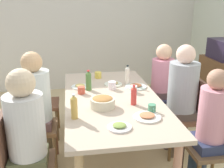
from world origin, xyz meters
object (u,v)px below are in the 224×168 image
object	(u,v)px
chair_2	(218,141)
bottle_3	(134,95)
bottle_0	(74,107)
side_cabinet	(221,88)
bottle_1	(127,76)
person_2	(211,123)
cup_1	(112,85)
person_0	(182,91)
cup_0	(98,75)
person_3	(162,79)
plate_1	(80,86)
cup_4	(134,89)
chair_3	(167,92)
cup_2	(81,90)
chair_1	(30,123)
bottle_2	(89,81)
chair_0	(187,112)
chair_4	(36,100)
cup_3	(152,108)
plate_4	(113,84)
person_5	(27,130)
plate_2	(119,127)
plate_3	(136,86)
bowl_0	(103,102)
plate_0	(147,116)
person_1	(36,100)
dining_table	(112,104)
chair_5	(19,159)

from	to	relation	value
chair_2	bottle_3	bearing A→B (deg)	-121.85
bottle_0	side_cabinet	xyz separation A→B (m)	(-1.31, 2.20, -0.40)
bottle_1	chair_2	bearing A→B (deg)	30.62
person_2	cup_1	size ratio (longest dim) A/B	9.50
person_0	cup_0	xyz separation A→B (m)	(-0.72, -0.86, 0.01)
person_3	plate_1	size ratio (longest dim) A/B	5.65
person_2	cup_4	size ratio (longest dim) A/B	10.45
chair_3	cup_2	xyz separation A→B (m)	(0.50, -1.19, 0.27)
chair_1	cup_4	world-z (taller)	chair_1
chair_3	bottle_2	world-z (taller)	bottle_2
chair_0	bottle_2	distance (m)	1.19
chair_3	cup_2	bearing A→B (deg)	-67.41
chair_4	cup_3	world-z (taller)	chair_4
bottle_3	plate_4	bearing A→B (deg)	-171.08
person_5	plate_2	distance (m)	0.74
person_3	cup_4	distance (m)	0.76
plate_3	cup_3	xyz separation A→B (m)	(0.71, -0.02, 0.02)
bottle_1	plate_3	bearing A→B (deg)	34.91
bottle_1	bowl_0	bearing A→B (deg)	-30.91
chair_2	cup_3	size ratio (longest dim) A/B	8.19
chair_0	plate_0	distance (m)	0.88
chair_3	side_cabinet	world-z (taller)	same
chair_2	cup_0	bearing A→B (deg)	-145.65
chair_0	bowl_0	bearing A→B (deg)	-76.13
plate_4	bottle_0	distance (m)	1.00
plate_1	bowl_0	xyz separation A→B (m)	(0.63, 0.19, 0.04)
plate_1	bottle_0	bearing A→B (deg)	-5.98
person_0	plate_2	size ratio (longest dim) A/B	6.32
plate_0	plate_3	world-z (taller)	same
person_2	plate_3	distance (m)	1.04
bottle_2	cup_0	bearing A→B (deg)	160.73
person_2	cup_3	size ratio (longest dim) A/B	10.89
person_0	plate_2	xyz separation A→B (m)	(0.70, -0.84, -0.02)
cup_4	plate_4	bearing A→B (deg)	-148.82
chair_4	bottle_2	xyz separation A→B (m)	(0.39, 0.65, 0.34)
plate_1	cup_1	distance (m)	0.38
plate_2	chair_3	bearing A→B (deg)	145.67
person_1	bottle_3	distance (m)	1.00
bottle_0	chair_0	bearing A→B (deg)	109.54
dining_table	bottle_2	world-z (taller)	bottle_2
person_1	bottle_1	xyz separation A→B (m)	(-0.39, 1.04, 0.10)
cup_1	plate_1	bearing A→B (deg)	-107.87
person_2	plate_0	xyz separation A→B (m)	(-0.11, -0.55, 0.06)
chair_5	bottle_0	bearing A→B (deg)	113.55
chair_3	cup_3	bearing A→B (deg)	-27.46
plate_1	bottle_1	xyz separation A→B (m)	(-0.02, 0.57, 0.10)
bottle_0	person_5	bearing A→B (deg)	-61.66
chair_1	bottle_1	distance (m)	1.24
person_3	person_5	world-z (taller)	person_5
chair_1	chair_2	bearing A→B (deg)	69.37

